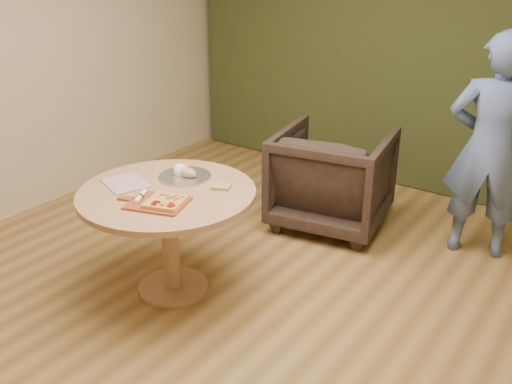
{
  "coord_description": "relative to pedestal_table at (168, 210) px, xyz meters",
  "views": [
    {
      "loc": [
        1.89,
        -2.26,
        2.23
      ],
      "look_at": [
        0.1,
        0.25,
        0.87
      ],
      "focal_mm": 40.0,
      "sensor_mm": 36.0,
      "label": 1
    }
  ],
  "objects": [
    {
      "name": "bread_roll",
      "position": [
        -0.06,
        0.23,
        0.18
      ],
      "size": [
        0.19,
        0.09,
        0.09
      ],
      "color": "tan",
      "rests_on": "serving_tray"
    },
    {
      "name": "pedestal_table",
      "position": [
        0.0,
        0.0,
        0.0
      ],
      "size": [
        1.16,
        1.16,
        0.75
      ],
      "rotation": [
        0.0,
        0.0,
        0.21
      ],
      "color": "tan",
      "rests_on": "ground"
    },
    {
      "name": "serving_tray",
      "position": [
        -0.05,
        0.23,
        0.15
      ],
      "size": [
        0.36,
        0.36,
        0.02
      ],
      "color": "silver",
      "rests_on": "pedestal_table"
    },
    {
      "name": "pizza_paddle",
      "position": [
        0.09,
        -0.19,
        0.15
      ],
      "size": [
        0.47,
        0.38,
        0.01
      ],
      "rotation": [
        0.0,
        0.0,
        0.32
      ],
      "color": "#9C4327",
      "rests_on": "pedestal_table"
    },
    {
      "name": "room_shell",
      "position": [
        0.55,
        -0.16,
        0.79
      ],
      "size": [
        5.04,
        6.04,
        2.84
      ],
      "color": "olive",
      "rests_on": "ground"
    },
    {
      "name": "newspaper",
      "position": [
        -0.3,
        -0.08,
        0.15
      ],
      "size": [
        0.37,
        0.34,
        0.01
      ],
      "primitive_type": "cube",
      "rotation": [
        0.0,
        0.0,
        -0.37
      ],
      "color": "silver",
      "rests_on": "pedestal_table"
    },
    {
      "name": "cutlery_roll",
      "position": [
        -0.02,
        -0.21,
        0.17
      ],
      "size": [
        0.11,
        0.19,
        0.03
      ],
      "rotation": [
        0.0,
        0.0,
        0.47
      ],
      "color": "white",
      "rests_on": "pizza_paddle"
    },
    {
      "name": "person_standing",
      "position": [
        1.54,
        1.78,
        0.24
      ],
      "size": [
        0.72,
        0.58,
        1.7
      ],
      "primitive_type": "imported",
      "rotation": [
        0.0,
        0.0,
        3.45
      ],
      "color": "#4E679A",
      "rests_on": "ground"
    },
    {
      "name": "curtain",
      "position": [
        0.55,
        2.74,
        0.79
      ],
      "size": [
        4.8,
        0.14,
        2.78
      ],
      "primitive_type": "cube",
      "color": "#283216",
      "rests_on": "ground"
    },
    {
      "name": "flatbread_pizza",
      "position": [
        0.16,
        -0.17,
        0.17
      ],
      "size": [
        0.28,
        0.28,
        0.04
      ],
      "rotation": [
        0.0,
        0.0,
        0.32
      ],
      "color": "tan",
      "rests_on": "pizza_paddle"
    },
    {
      "name": "green_packet",
      "position": [
        0.26,
        0.24,
        0.15
      ],
      "size": [
        0.15,
        0.14,
        0.02
      ],
      "primitive_type": "cube",
      "rotation": [
        0.0,
        0.0,
        0.44
      ],
      "color": "olive",
      "rests_on": "pedestal_table"
    },
    {
      "name": "armchair",
      "position": [
        0.4,
        1.54,
        -0.15
      ],
      "size": [
        1.03,
        0.98,
        0.92
      ],
      "primitive_type": "imported",
      "rotation": [
        0.0,
        0.0,
        3.32
      ],
      "color": "black",
      "rests_on": "ground"
    }
  ]
}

